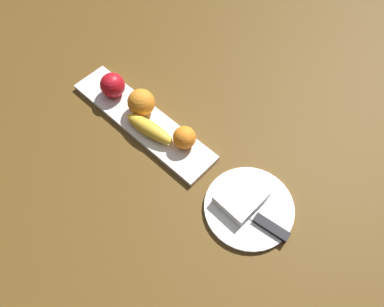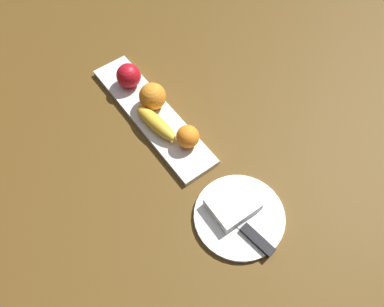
{
  "view_description": "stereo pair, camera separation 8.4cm",
  "coord_description": "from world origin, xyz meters",
  "px_view_note": "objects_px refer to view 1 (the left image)",
  "views": [
    {
      "loc": [
        -0.48,
        0.32,
        0.84
      ],
      "look_at": [
        -0.15,
        -0.03,
        0.05
      ],
      "focal_mm": 34.36,
      "sensor_mm": 36.0,
      "label": 1
    },
    {
      "loc": [
        -0.53,
        0.26,
        0.84
      ],
      "look_at": [
        -0.15,
        -0.03,
        0.05
      ],
      "focal_mm": 34.36,
      "sensor_mm": 36.0,
      "label": 2
    }
  ],
  "objects_px": {
    "folded_napkin": "(241,197)",
    "fruit_tray": "(142,121)",
    "orange_near_banana": "(141,103)",
    "dinner_plate": "(249,208)",
    "orange_near_apple": "(184,138)",
    "knife": "(265,224)",
    "apple": "(113,85)",
    "banana": "(149,129)"
  },
  "relations": [
    {
      "from": "apple",
      "to": "knife",
      "type": "height_order",
      "value": "apple"
    },
    {
      "from": "apple",
      "to": "orange_near_banana",
      "type": "relative_size",
      "value": 0.94
    },
    {
      "from": "orange_near_apple",
      "to": "dinner_plate",
      "type": "height_order",
      "value": "orange_near_apple"
    },
    {
      "from": "dinner_plate",
      "to": "knife",
      "type": "xyz_separation_m",
      "value": [
        -0.06,
        0.01,
        0.01
      ]
    },
    {
      "from": "folded_napkin",
      "to": "apple",
      "type": "bearing_deg",
      "value": -0.99
    },
    {
      "from": "banana",
      "to": "orange_near_apple",
      "type": "distance_m",
      "value": 0.1
    },
    {
      "from": "dinner_plate",
      "to": "knife",
      "type": "distance_m",
      "value": 0.06
    },
    {
      "from": "banana",
      "to": "orange_near_apple",
      "type": "xyz_separation_m",
      "value": [
        -0.09,
        -0.04,
        0.01
      ]
    },
    {
      "from": "orange_near_apple",
      "to": "dinner_plate",
      "type": "distance_m",
      "value": 0.24
    },
    {
      "from": "apple",
      "to": "orange_near_apple",
      "type": "bearing_deg",
      "value": -177.2
    },
    {
      "from": "knife",
      "to": "orange_near_banana",
      "type": "bearing_deg",
      "value": -11.05
    },
    {
      "from": "banana",
      "to": "orange_near_banana",
      "type": "height_order",
      "value": "orange_near_banana"
    },
    {
      "from": "dinner_plate",
      "to": "folded_napkin",
      "type": "relative_size",
      "value": 2.01
    },
    {
      "from": "folded_napkin",
      "to": "knife",
      "type": "bearing_deg",
      "value": 173.14
    },
    {
      "from": "banana",
      "to": "dinner_plate",
      "type": "bearing_deg",
      "value": 175.72
    },
    {
      "from": "fruit_tray",
      "to": "knife",
      "type": "distance_m",
      "value": 0.44
    },
    {
      "from": "folded_napkin",
      "to": "fruit_tray",
      "type": "bearing_deg",
      "value": 0.0
    },
    {
      "from": "orange_near_apple",
      "to": "knife",
      "type": "height_order",
      "value": "orange_near_apple"
    },
    {
      "from": "fruit_tray",
      "to": "orange_near_apple",
      "type": "bearing_deg",
      "value": -171.47
    },
    {
      "from": "folded_napkin",
      "to": "knife",
      "type": "xyz_separation_m",
      "value": [
        -0.08,
        0.01,
        -0.01
      ]
    },
    {
      "from": "knife",
      "to": "apple",
      "type": "bearing_deg",
      "value": -9.12
    },
    {
      "from": "orange_near_banana",
      "to": "folded_napkin",
      "type": "bearing_deg",
      "value": 176.89
    },
    {
      "from": "fruit_tray",
      "to": "orange_near_apple",
      "type": "relative_size",
      "value": 7.76
    },
    {
      "from": "fruit_tray",
      "to": "banana",
      "type": "height_order",
      "value": "banana"
    },
    {
      "from": "folded_napkin",
      "to": "dinner_plate",
      "type": "bearing_deg",
      "value": -180.0
    },
    {
      "from": "banana",
      "to": "orange_near_apple",
      "type": "height_order",
      "value": "orange_near_apple"
    },
    {
      "from": "orange_near_banana",
      "to": "knife",
      "type": "bearing_deg",
      "value": 176.2
    },
    {
      "from": "fruit_tray",
      "to": "banana",
      "type": "xyz_separation_m",
      "value": [
        -0.05,
        0.02,
        0.03
      ]
    },
    {
      "from": "orange_near_apple",
      "to": "folded_napkin",
      "type": "bearing_deg",
      "value": 174.17
    },
    {
      "from": "apple",
      "to": "orange_near_apple",
      "type": "height_order",
      "value": "apple"
    },
    {
      "from": "orange_near_banana",
      "to": "knife",
      "type": "height_order",
      "value": "orange_near_banana"
    },
    {
      "from": "knife",
      "to": "orange_near_apple",
      "type": "bearing_deg",
      "value": -13.37
    },
    {
      "from": "orange_near_banana",
      "to": "folded_napkin",
      "type": "xyz_separation_m",
      "value": [
        -0.37,
        0.02,
        -0.03
      ]
    },
    {
      "from": "orange_near_apple",
      "to": "orange_near_banana",
      "type": "bearing_deg",
      "value": 0.44
    },
    {
      "from": "folded_napkin",
      "to": "orange_near_banana",
      "type": "bearing_deg",
      "value": -3.11
    },
    {
      "from": "orange_near_banana",
      "to": "dinner_plate",
      "type": "xyz_separation_m",
      "value": [
        -0.4,
        0.02,
        -0.05
      ]
    },
    {
      "from": "apple",
      "to": "banana",
      "type": "height_order",
      "value": "apple"
    },
    {
      "from": "banana",
      "to": "folded_napkin",
      "type": "bearing_deg",
      "value": 176.0
    },
    {
      "from": "dinner_plate",
      "to": "folded_napkin",
      "type": "bearing_deg",
      "value": 0.0
    },
    {
      "from": "dinner_plate",
      "to": "knife",
      "type": "relative_size",
      "value": 1.21
    },
    {
      "from": "fruit_tray",
      "to": "knife",
      "type": "height_order",
      "value": "knife"
    },
    {
      "from": "apple",
      "to": "orange_near_apple",
      "type": "relative_size",
      "value": 1.16
    }
  ]
}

